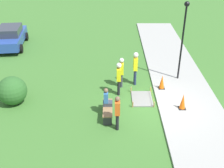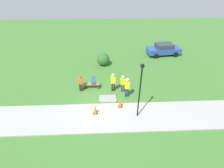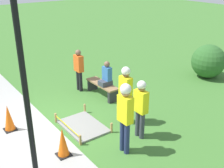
{
  "view_description": "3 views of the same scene",
  "coord_description": "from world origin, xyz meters",
  "px_view_note": "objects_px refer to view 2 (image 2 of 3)",
  "views": [
    {
      "loc": [
        -11.65,
        2.26,
        7.71
      ],
      "look_at": [
        0.6,
        2.29,
        0.98
      ],
      "focal_mm": 45.0,
      "sensor_mm": 36.0,
      "label": 1
    },
    {
      "loc": [
        0.59,
        -11.29,
        9.51
      ],
      "look_at": [
        1.15,
        1.46,
        1.07
      ],
      "focal_mm": 28.0,
      "sensor_mm": 36.0,
      "label": 2
    },
    {
      "loc": [
        7.15,
        -2.9,
        4.5
      ],
      "look_at": [
        0.22,
        2.21,
        0.87
      ],
      "focal_mm": 45.0,
      "sensor_mm": 36.0,
      "label": 3
    }
  ],
  "objects_px": {
    "park_bench": "(91,85)",
    "parked_car_blue": "(164,49)",
    "bystander_in_orange_shirt": "(80,83)",
    "worker_supervisor": "(113,81)",
    "traffic_cone_far_patch": "(120,103)",
    "worker_trainee": "(127,86)",
    "person_seated_on_bench": "(93,80)",
    "traffic_cone_near_patch": "(95,109)",
    "worker_assistant": "(123,82)",
    "lamppost_near": "(140,85)"
  },
  "relations": [
    {
      "from": "bystander_in_orange_shirt",
      "to": "parked_car_blue",
      "type": "xyz_separation_m",
      "value": [
        9.95,
        7.78,
        -0.14
      ]
    },
    {
      "from": "park_bench",
      "to": "bystander_in_orange_shirt",
      "type": "xyz_separation_m",
      "value": [
        -0.93,
        -0.43,
        0.58
      ]
    },
    {
      "from": "worker_assistant",
      "to": "lamppost_near",
      "type": "relative_size",
      "value": 0.39
    },
    {
      "from": "parked_car_blue",
      "to": "person_seated_on_bench",
      "type": "bearing_deg",
      "value": -147.24
    },
    {
      "from": "traffic_cone_far_patch",
      "to": "worker_assistant",
      "type": "height_order",
      "value": "worker_assistant"
    },
    {
      "from": "park_bench",
      "to": "parked_car_blue",
      "type": "height_order",
      "value": "parked_car_blue"
    },
    {
      "from": "traffic_cone_far_patch",
      "to": "worker_assistant",
      "type": "relative_size",
      "value": 0.46
    },
    {
      "from": "traffic_cone_near_patch",
      "to": "worker_supervisor",
      "type": "distance_m",
      "value": 3.47
    },
    {
      "from": "park_bench",
      "to": "worker_supervisor",
      "type": "bearing_deg",
      "value": -15.11
    },
    {
      "from": "worker_supervisor",
      "to": "lamppost_near",
      "type": "height_order",
      "value": "lamppost_near"
    },
    {
      "from": "worker_supervisor",
      "to": "bystander_in_orange_shirt",
      "type": "bearing_deg",
      "value": 177.77
    },
    {
      "from": "worker_trainee",
      "to": "worker_supervisor",
      "type": "bearing_deg",
      "value": 140.67
    },
    {
      "from": "park_bench",
      "to": "traffic_cone_near_patch",
      "type": "bearing_deg",
      "value": -82.02
    },
    {
      "from": "traffic_cone_near_patch",
      "to": "worker_trainee",
      "type": "bearing_deg",
      "value": 38.35
    },
    {
      "from": "park_bench",
      "to": "worker_supervisor",
      "type": "relative_size",
      "value": 0.84
    },
    {
      "from": "worker_assistant",
      "to": "bystander_in_orange_shirt",
      "type": "relative_size",
      "value": 1.05
    },
    {
      "from": "traffic_cone_far_patch",
      "to": "worker_supervisor",
      "type": "bearing_deg",
      "value": 101.29
    },
    {
      "from": "traffic_cone_near_patch",
      "to": "parked_car_blue",
      "type": "xyz_separation_m",
      "value": [
        8.51,
        10.95,
        0.29
      ]
    },
    {
      "from": "traffic_cone_near_patch",
      "to": "lamppost_near",
      "type": "relative_size",
      "value": 0.18
    },
    {
      "from": "worker_trainee",
      "to": "lamppost_near",
      "type": "height_order",
      "value": "lamppost_near"
    },
    {
      "from": "person_seated_on_bench",
      "to": "worker_assistant",
      "type": "bearing_deg",
      "value": -15.76
    },
    {
      "from": "traffic_cone_far_patch",
      "to": "park_bench",
      "type": "height_order",
      "value": "traffic_cone_far_patch"
    },
    {
      "from": "traffic_cone_far_patch",
      "to": "worker_trainee",
      "type": "height_order",
      "value": "worker_trainee"
    },
    {
      "from": "park_bench",
      "to": "worker_assistant",
      "type": "distance_m",
      "value": 3.05
    },
    {
      "from": "traffic_cone_far_patch",
      "to": "worker_trainee",
      "type": "bearing_deg",
      "value": 64.39
    },
    {
      "from": "traffic_cone_far_patch",
      "to": "worker_trainee",
      "type": "xyz_separation_m",
      "value": [
        0.68,
        1.42,
        0.69
      ]
    },
    {
      "from": "park_bench",
      "to": "worker_assistant",
      "type": "relative_size",
      "value": 0.9
    },
    {
      "from": "traffic_cone_far_patch",
      "to": "worker_supervisor",
      "type": "xyz_separation_m",
      "value": [
        -0.47,
        2.36,
        0.61
      ]
    },
    {
      "from": "worker_supervisor",
      "to": "lamppost_near",
      "type": "relative_size",
      "value": 0.41
    },
    {
      "from": "traffic_cone_near_patch",
      "to": "worker_assistant",
      "type": "bearing_deg",
      "value": 50.51
    },
    {
      "from": "traffic_cone_far_patch",
      "to": "worker_supervisor",
      "type": "distance_m",
      "value": 2.48
    },
    {
      "from": "parked_car_blue",
      "to": "bystander_in_orange_shirt",
      "type": "bearing_deg",
      "value": -148.82
    },
    {
      "from": "worker_assistant",
      "to": "person_seated_on_bench",
      "type": "bearing_deg",
      "value": 164.24
    },
    {
      "from": "person_seated_on_bench",
      "to": "worker_trainee",
      "type": "distance_m",
      "value": 3.37
    },
    {
      "from": "worker_supervisor",
      "to": "worker_trainee",
      "type": "xyz_separation_m",
      "value": [
        1.15,
        -0.94,
        0.08
      ]
    },
    {
      "from": "worker_supervisor",
      "to": "parked_car_blue",
      "type": "distance_m",
      "value": 10.55
    },
    {
      "from": "park_bench",
      "to": "bystander_in_orange_shirt",
      "type": "height_order",
      "value": "bystander_in_orange_shirt"
    },
    {
      "from": "traffic_cone_near_patch",
      "to": "bystander_in_orange_shirt",
      "type": "height_order",
      "value": "bystander_in_orange_shirt"
    },
    {
      "from": "park_bench",
      "to": "person_seated_on_bench",
      "type": "distance_m",
      "value": 0.54
    },
    {
      "from": "bystander_in_orange_shirt",
      "to": "traffic_cone_near_patch",
      "type": "bearing_deg",
      "value": -65.62
    },
    {
      "from": "park_bench",
      "to": "parked_car_blue",
      "type": "bearing_deg",
      "value": 39.17
    },
    {
      "from": "worker_assistant",
      "to": "lamppost_near",
      "type": "xyz_separation_m",
      "value": [
        0.81,
        -3.33,
        1.93
      ]
    },
    {
      "from": "traffic_cone_far_patch",
      "to": "traffic_cone_near_patch",
      "type": "bearing_deg",
      "value": -160.75
    },
    {
      "from": "person_seated_on_bench",
      "to": "bystander_in_orange_shirt",
      "type": "bearing_deg",
      "value": -156.89
    },
    {
      "from": "worker_trainee",
      "to": "person_seated_on_bench",
      "type": "bearing_deg",
      "value": 152.67
    },
    {
      "from": "parked_car_blue",
      "to": "worker_supervisor",
      "type": "bearing_deg",
      "value": -138.37
    },
    {
      "from": "traffic_cone_far_patch",
      "to": "worker_assistant",
      "type": "bearing_deg",
      "value": 79.86
    },
    {
      "from": "park_bench",
      "to": "bystander_in_orange_shirt",
      "type": "relative_size",
      "value": 0.94
    },
    {
      "from": "worker_supervisor",
      "to": "parked_car_blue",
      "type": "relative_size",
      "value": 0.41
    },
    {
      "from": "lamppost_near",
      "to": "parked_car_blue",
      "type": "relative_size",
      "value": 1.0
    }
  ]
}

